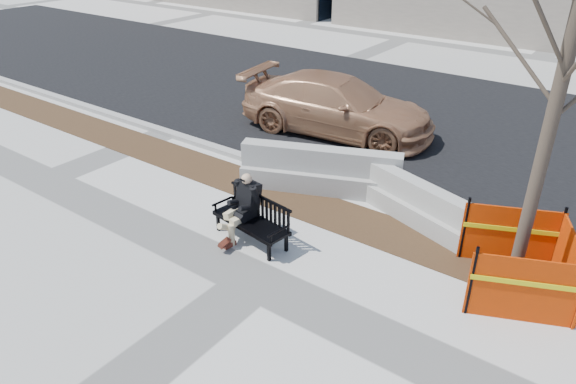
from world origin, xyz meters
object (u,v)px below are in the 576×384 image
at_px(jersey_barrier_right, 409,217).
at_px(bench, 251,240).
at_px(tree_fence, 510,289).
at_px(sedan, 336,132).
at_px(seated_man, 245,235).
at_px(jersey_barrier_left, 320,189).

bearing_deg(jersey_barrier_right, bench, -110.10).
bearing_deg(tree_fence, sedan, 144.51).
bearing_deg(sedan, jersey_barrier_right, -138.14).
relative_size(seated_man, tree_fence, 0.21).
bearing_deg(sedan, tree_fence, -133.40).
xyz_separation_m(seated_man, jersey_barrier_left, (0.12, 2.38, 0.00)).
relative_size(tree_fence, sedan, 1.13).
relative_size(tree_fence, jersey_barrier_left, 1.73).
distance_m(seated_man, sedan, 5.67).
distance_m(tree_fence, sedan, 7.25).
relative_size(sedan, jersey_barrier_left, 1.53).
relative_size(bench, tree_fence, 0.27).
bearing_deg(jersey_barrier_right, sedan, 158.30).
height_order(sedan, jersey_barrier_right, sedan).
relative_size(seated_man, jersey_barrier_left, 0.36).
bearing_deg(jersey_barrier_right, seated_man, -113.89).
bearing_deg(jersey_barrier_left, sedan, 93.69).
xyz_separation_m(seated_man, jersey_barrier_right, (2.22, 2.43, 0.00)).
height_order(bench, seated_man, seated_man).
relative_size(sedan, jersey_barrier_right, 1.80).
distance_m(tree_fence, jersey_barrier_right, 2.55).
relative_size(tree_fence, jersey_barrier_right, 2.03).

